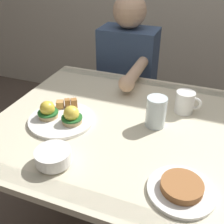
{
  "coord_description": "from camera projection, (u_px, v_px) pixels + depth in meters",
  "views": [
    {
      "loc": [
        0.19,
        -0.85,
        1.35
      ],
      "look_at": [
        -0.13,
        0.0,
        0.78
      ],
      "focal_mm": 42.34,
      "sensor_mm": 36.0,
      "label": 1
    }
  ],
  "objects": [
    {
      "name": "dining_table",
      "position": [
        140.0,
        147.0,
        1.11
      ],
      "size": [
        1.2,
        0.9,
        0.74
      ],
      "color": "beige",
      "rests_on": "ground_plane"
    },
    {
      "name": "coffee_mug",
      "position": [
        185.0,
        102.0,
        1.12
      ],
      "size": [
        0.11,
        0.08,
        0.09
      ],
      "color": "white",
      "rests_on": "dining_table"
    },
    {
      "name": "side_plate",
      "position": [
        181.0,
        188.0,
        0.77
      ],
      "size": [
        0.2,
        0.2,
        0.04
      ],
      "color": "white",
      "rests_on": "dining_table"
    },
    {
      "name": "water_glass_near",
      "position": [
        156.0,
        113.0,
        1.03
      ],
      "size": [
        0.08,
        0.08,
        0.13
      ],
      "color": "silver",
      "rests_on": "dining_table"
    },
    {
      "name": "eggs_benedict_plate",
      "position": [
        61.0,
        116.0,
        1.08
      ],
      "size": [
        0.27,
        0.27,
        0.09
      ],
      "color": "white",
      "rests_on": "dining_table"
    },
    {
      "name": "fruit_bowl",
      "position": [
        53.0,
        157.0,
        0.86
      ],
      "size": [
        0.12,
        0.12,
        0.05
      ],
      "color": "white",
      "rests_on": "dining_table"
    },
    {
      "name": "diner_person",
      "position": [
        127.0,
        78.0,
        1.66
      ],
      "size": [
        0.34,
        0.54,
        1.14
      ],
      "color": "#33333D",
      "rests_on": "ground_plane"
    }
  ]
}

